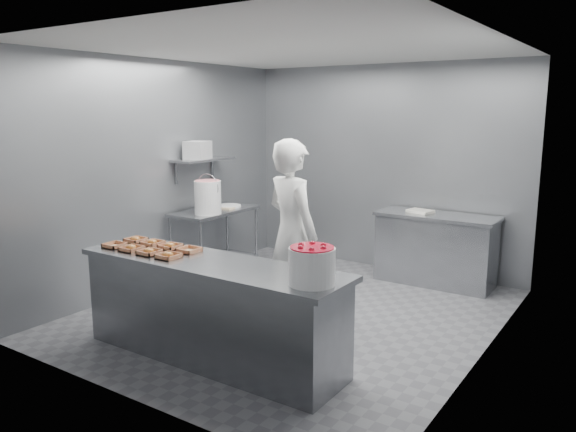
# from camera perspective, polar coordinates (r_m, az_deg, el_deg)

# --- Properties ---
(floor) EXTENTS (4.50, 4.50, 0.00)m
(floor) POSITION_cam_1_polar(r_m,az_deg,el_deg) (6.24, 0.66, -9.83)
(floor) COLOR #4C4C51
(floor) RESTS_ON ground
(ceiling) EXTENTS (4.50, 4.50, 0.00)m
(ceiling) POSITION_cam_1_polar(r_m,az_deg,el_deg) (5.87, 0.73, 16.68)
(ceiling) COLOR white
(ceiling) RESTS_ON wall_back
(wall_back) EXTENTS (4.00, 0.04, 2.80)m
(wall_back) POSITION_cam_1_polar(r_m,az_deg,el_deg) (7.86, 9.70, 4.82)
(wall_back) COLOR slate
(wall_back) RESTS_ON ground
(wall_left) EXTENTS (0.04, 4.50, 2.80)m
(wall_left) POSITION_cam_1_polar(r_m,az_deg,el_deg) (7.17, -12.86, 4.14)
(wall_left) COLOR slate
(wall_left) RESTS_ON ground
(wall_right) EXTENTS (0.04, 4.50, 2.80)m
(wall_right) POSITION_cam_1_polar(r_m,az_deg,el_deg) (5.10, 19.89, 1.14)
(wall_right) COLOR slate
(wall_right) RESTS_ON ground
(service_counter) EXTENTS (2.60, 0.70, 0.90)m
(service_counter) POSITION_cam_1_polar(r_m,az_deg,el_deg) (5.07, -7.79, -9.42)
(service_counter) COLOR slate
(service_counter) RESTS_ON ground
(prep_table) EXTENTS (0.60, 1.20, 0.90)m
(prep_table) POSITION_cam_1_polar(r_m,az_deg,el_deg) (7.49, -7.43, -1.67)
(prep_table) COLOR slate
(prep_table) RESTS_ON ground
(back_counter) EXTENTS (1.50, 0.60, 0.90)m
(back_counter) POSITION_cam_1_polar(r_m,az_deg,el_deg) (7.38, 14.74, -3.25)
(back_counter) COLOR slate
(back_counter) RESTS_ON ground
(wall_shelf) EXTENTS (0.35, 0.90, 0.03)m
(wall_shelf) POSITION_cam_1_polar(r_m,az_deg,el_deg) (7.46, -8.59, 5.69)
(wall_shelf) COLOR slate
(wall_shelf) RESTS_ON wall_left
(tray_0) EXTENTS (0.19, 0.18, 0.04)m
(tray_0) POSITION_cam_1_polar(r_m,az_deg,el_deg) (5.62, -17.18, -2.85)
(tray_0) COLOR tan
(tray_0) RESTS_ON service_counter
(tray_1) EXTENTS (0.19, 0.18, 0.06)m
(tray_1) POSITION_cam_1_polar(r_m,az_deg,el_deg) (5.44, -15.60, -3.17)
(tray_1) COLOR tan
(tray_1) RESTS_ON service_counter
(tray_2) EXTENTS (0.19, 0.18, 0.06)m
(tray_2) POSITION_cam_1_polar(r_m,az_deg,el_deg) (5.26, -13.89, -3.55)
(tray_2) COLOR tan
(tray_2) RESTS_ON service_counter
(tray_3) EXTENTS (0.19, 0.18, 0.06)m
(tray_3) POSITION_cam_1_polar(r_m,az_deg,el_deg) (5.09, -12.06, -3.95)
(tray_3) COLOR tan
(tray_3) RESTS_ON service_counter
(tray_4) EXTENTS (0.19, 0.18, 0.06)m
(tray_4) POSITION_cam_1_polar(r_m,az_deg,el_deg) (5.78, -15.21, -2.33)
(tray_4) COLOR tan
(tray_4) RESTS_ON service_counter
(tray_5) EXTENTS (0.19, 0.18, 0.06)m
(tray_5) POSITION_cam_1_polar(r_m,az_deg,el_deg) (5.61, -13.59, -2.66)
(tray_5) COLOR tan
(tray_5) RESTS_ON service_counter
(tray_6) EXTENTS (0.19, 0.18, 0.06)m
(tray_6) POSITION_cam_1_polar(r_m,az_deg,el_deg) (5.44, -11.87, -3.01)
(tray_6) COLOR tan
(tray_6) RESTS_ON service_counter
(tray_7) EXTENTS (0.19, 0.18, 0.04)m
(tray_7) POSITION_cam_1_polar(r_m,az_deg,el_deg) (5.27, -10.01, -3.41)
(tray_7) COLOR tan
(tray_7) RESTS_ON service_counter
(worker) EXTENTS (0.82, 0.68, 1.92)m
(worker) POSITION_cam_1_polar(r_m,az_deg,el_deg) (5.69, 0.42, -1.79)
(worker) COLOR white
(worker) RESTS_ON ground
(strawberry_tub) EXTENTS (0.35, 0.35, 0.29)m
(strawberry_tub) POSITION_cam_1_polar(r_m,az_deg,el_deg) (4.22, 2.44, -4.94)
(strawberry_tub) COLOR silver
(strawberry_tub) RESTS_ON service_counter
(glaze_bucket) EXTENTS (0.35, 0.33, 0.51)m
(glaze_bucket) POSITION_cam_1_polar(r_m,az_deg,el_deg) (7.10, -8.15, 1.96)
(glaze_bucket) COLOR silver
(glaze_bucket) RESTS_ON prep_table
(bucket_lid) EXTENTS (0.34, 0.34, 0.03)m
(bucket_lid) POSITION_cam_1_polar(r_m,az_deg,el_deg) (7.62, -6.05, 1.02)
(bucket_lid) COLOR silver
(bucket_lid) RESTS_ON prep_table
(rag) EXTENTS (0.15, 0.13, 0.02)m
(rag) POSITION_cam_1_polar(r_m,az_deg,el_deg) (7.47, -6.13, 0.81)
(rag) COLOR #CCB28C
(rag) RESTS_ON prep_table
(appliance) EXTENTS (0.33, 0.36, 0.23)m
(appliance) POSITION_cam_1_polar(r_m,az_deg,el_deg) (7.37, -9.18, 6.63)
(appliance) COLOR gray
(appliance) RESTS_ON wall_shelf
(paper_stack) EXTENTS (0.35, 0.29, 0.04)m
(paper_stack) POSITION_cam_1_polar(r_m,az_deg,el_deg) (7.35, 13.30, 0.48)
(paper_stack) COLOR silver
(paper_stack) RESTS_ON back_counter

